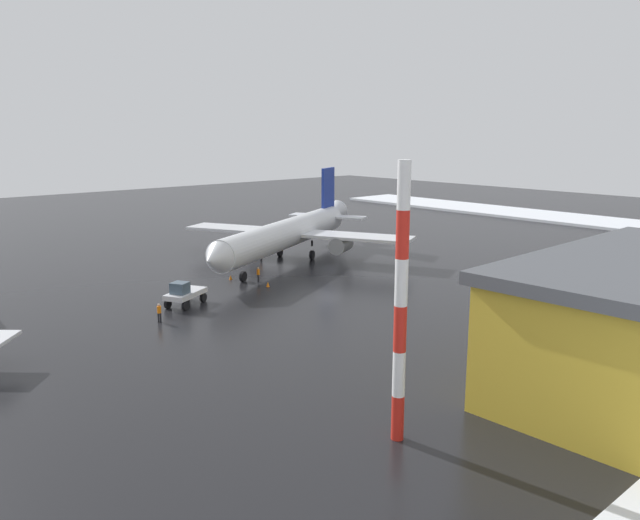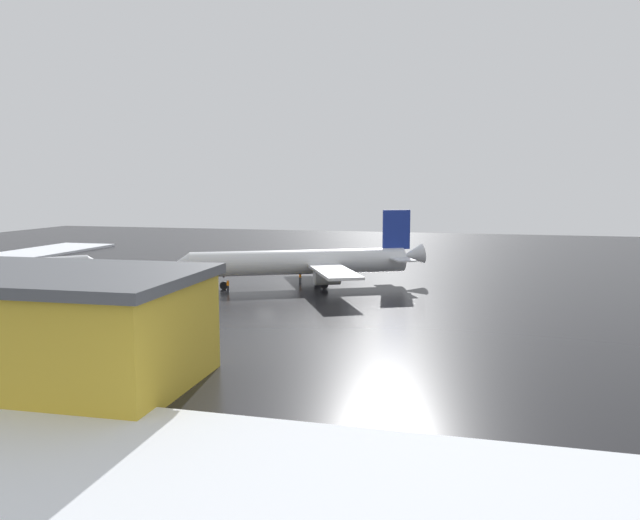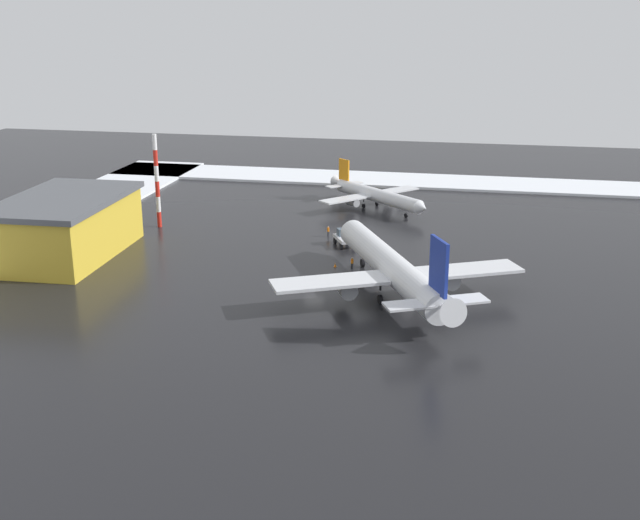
{
  "view_description": "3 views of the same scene",
  "coord_description": "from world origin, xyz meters",
  "px_view_note": "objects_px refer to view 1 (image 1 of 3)",
  "views": [
    {
      "loc": [
        -47.3,
        -52.11,
        16.87
      ],
      "look_at": [
        -1.48,
        -0.35,
        2.45
      ],
      "focal_mm": 35.0,
      "sensor_mm": 36.0,
      "label": 1
    },
    {
      "loc": [
        27.91,
        -78.26,
        15.4
      ],
      "look_at": [
        6.7,
        3.84,
        4.98
      ],
      "focal_mm": 35.0,
      "sensor_mm": 36.0,
      "label": 2
    },
    {
      "loc": [
        97.73,
        20.69,
        34.86
      ],
      "look_at": [
        0.04,
        0.83,
        3.31
      ],
      "focal_mm": 45.0,
      "sensor_mm": 36.0,
      "label": 3
    }
  ],
  "objects_px": {
    "airplane_parked_portside": "(288,233)",
    "antenna_mast": "(401,306)",
    "pushback_tug": "(184,293)",
    "ground_crew_beside_wing": "(258,274)",
    "ground_crew_mid_apron": "(159,312)",
    "traffic_cone_near_nose": "(231,277)",
    "ground_crew_by_nose_gear": "(261,252)",
    "traffic_cone_mid_line": "(268,284)"
  },
  "relations": [
    {
      "from": "antenna_mast",
      "to": "pushback_tug",
      "type": "bearing_deg",
      "value": 81.66
    },
    {
      "from": "pushback_tug",
      "to": "antenna_mast",
      "type": "height_order",
      "value": "antenna_mast"
    },
    {
      "from": "airplane_parked_portside",
      "to": "traffic_cone_mid_line",
      "type": "xyz_separation_m",
      "value": [
        -10.29,
        -9.2,
        -3.49
      ]
    },
    {
      "from": "pushback_tug",
      "to": "ground_crew_beside_wing",
      "type": "relative_size",
      "value": 2.98
    },
    {
      "from": "ground_crew_beside_wing",
      "to": "airplane_parked_portside",
      "type": "bearing_deg",
      "value": 51.8
    },
    {
      "from": "pushback_tug",
      "to": "ground_crew_by_nose_gear",
      "type": "xyz_separation_m",
      "value": [
        19.03,
        13.3,
        -0.31
      ]
    },
    {
      "from": "ground_crew_by_nose_gear",
      "to": "ground_crew_mid_apron",
      "type": "bearing_deg",
      "value": -72.76
    },
    {
      "from": "traffic_cone_mid_line",
      "to": "traffic_cone_near_nose",
      "type": "bearing_deg",
      "value": 102.32
    },
    {
      "from": "ground_crew_by_nose_gear",
      "to": "airplane_parked_portside",
      "type": "bearing_deg",
      "value": 10.91
    },
    {
      "from": "ground_crew_by_nose_gear",
      "to": "traffic_cone_mid_line",
      "type": "relative_size",
      "value": 3.11
    },
    {
      "from": "airplane_parked_portside",
      "to": "ground_crew_beside_wing",
      "type": "distance_m",
      "value": 12.17
    },
    {
      "from": "traffic_cone_mid_line",
      "to": "antenna_mast",
      "type": "bearing_deg",
      "value": -115.28
    },
    {
      "from": "airplane_parked_portside",
      "to": "traffic_cone_mid_line",
      "type": "height_order",
      "value": "airplane_parked_portside"
    },
    {
      "from": "ground_crew_by_nose_gear",
      "to": "traffic_cone_near_nose",
      "type": "relative_size",
      "value": 3.11
    },
    {
      "from": "pushback_tug",
      "to": "ground_crew_mid_apron",
      "type": "distance_m",
      "value": 5.47
    },
    {
      "from": "airplane_parked_portside",
      "to": "ground_crew_beside_wing",
      "type": "relative_size",
      "value": 20.91
    },
    {
      "from": "ground_crew_mid_apron",
      "to": "traffic_cone_mid_line",
      "type": "height_order",
      "value": "ground_crew_mid_apron"
    },
    {
      "from": "pushback_tug",
      "to": "ground_crew_beside_wing",
      "type": "height_order",
      "value": "pushback_tug"
    },
    {
      "from": "airplane_parked_portside",
      "to": "pushback_tug",
      "type": "relative_size",
      "value": 7.02
    },
    {
      "from": "traffic_cone_near_nose",
      "to": "traffic_cone_mid_line",
      "type": "bearing_deg",
      "value": -77.68
    },
    {
      "from": "ground_crew_mid_apron",
      "to": "ground_crew_beside_wing",
      "type": "relative_size",
      "value": 1.0
    },
    {
      "from": "ground_crew_by_nose_gear",
      "to": "traffic_cone_near_nose",
      "type": "distance_m",
      "value": 11.96
    },
    {
      "from": "antenna_mast",
      "to": "ground_crew_by_nose_gear",
      "type": "bearing_deg",
      "value": 62.3
    },
    {
      "from": "ground_crew_by_nose_gear",
      "to": "traffic_cone_mid_line",
      "type": "distance_m",
      "value": 15.2
    },
    {
      "from": "airplane_parked_portside",
      "to": "antenna_mast",
      "type": "relative_size",
      "value": 2.32
    },
    {
      "from": "airplane_parked_portside",
      "to": "ground_crew_mid_apron",
      "type": "xyz_separation_m",
      "value": [
        -25.32,
        -13.1,
        -2.8
      ]
    },
    {
      "from": "pushback_tug",
      "to": "antenna_mast",
      "type": "xyz_separation_m",
      "value": [
        -4.66,
        -31.83,
        6.42
      ]
    },
    {
      "from": "pushback_tug",
      "to": "ground_crew_by_nose_gear",
      "type": "relative_size",
      "value": 2.98
    },
    {
      "from": "airplane_parked_portside",
      "to": "antenna_mast",
      "type": "bearing_deg",
      "value": 32.07
    },
    {
      "from": "antenna_mast",
      "to": "ground_crew_beside_wing",
      "type": "bearing_deg",
      "value": 65.62
    },
    {
      "from": "airplane_parked_portside",
      "to": "antenna_mast",
      "type": "distance_m",
      "value": 49.06
    },
    {
      "from": "ground_crew_beside_wing",
      "to": "traffic_cone_mid_line",
      "type": "height_order",
      "value": "ground_crew_beside_wing"
    },
    {
      "from": "ground_crew_beside_wing",
      "to": "ground_crew_by_nose_gear",
      "type": "relative_size",
      "value": 1.0
    },
    {
      "from": "antenna_mast",
      "to": "traffic_cone_near_nose",
      "type": "xyz_separation_m",
      "value": [
        14.12,
        37.99,
        -7.43
      ]
    },
    {
      "from": "ground_crew_beside_wing",
      "to": "ground_crew_by_nose_gear",
      "type": "height_order",
      "value": "same"
    },
    {
      "from": "airplane_parked_portside",
      "to": "ground_crew_by_nose_gear",
      "type": "distance_m",
      "value": 4.85
    },
    {
      "from": "pushback_tug",
      "to": "ground_crew_mid_apron",
      "type": "xyz_separation_m",
      "value": [
        -4.37,
        -3.28,
        -0.31
      ]
    },
    {
      "from": "ground_crew_mid_apron",
      "to": "antenna_mast",
      "type": "xyz_separation_m",
      "value": [
        -0.3,
        -28.55,
        6.73
      ]
    },
    {
      "from": "airplane_parked_portside",
      "to": "ground_crew_beside_wing",
      "type": "xyz_separation_m",
      "value": [
        -9.77,
        -6.69,
        -2.8
      ]
    },
    {
      "from": "traffic_cone_near_nose",
      "to": "pushback_tug",
      "type": "bearing_deg",
      "value": -146.87
    },
    {
      "from": "airplane_parked_portside",
      "to": "ground_crew_beside_wing",
      "type": "bearing_deg",
      "value": 8.07
    },
    {
      "from": "pushback_tug",
      "to": "traffic_cone_mid_line",
      "type": "relative_size",
      "value": 9.27
    }
  ]
}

